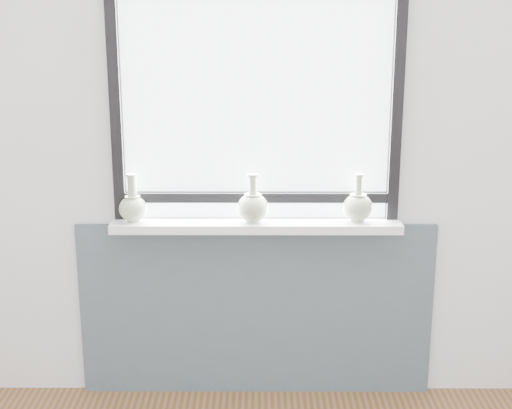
{
  "coord_description": "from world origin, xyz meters",
  "views": [
    {
      "loc": [
        0.01,
        -1.42,
        1.81
      ],
      "look_at": [
        0.0,
        1.55,
        1.02
      ],
      "focal_mm": 50.0,
      "sensor_mm": 36.0,
      "label": 1
    }
  ],
  "objects_px": {
    "windowsill": "(256,225)",
    "vase_c": "(358,206)",
    "vase_a": "(133,206)",
    "vase_b": "(253,206)"
  },
  "relations": [
    {
      "from": "windowsill",
      "to": "vase_c",
      "type": "bearing_deg",
      "value": 0.46
    },
    {
      "from": "vase_a",
      "to": "vase_b",
      "type": "bearing_deg",
      "value": -0.76
    },
    {
      "from": "windowsill",
      "to": "vase_b",
      "type": "height_order",
      "value": "vase_b"
    },
    {
      "from": "windowsill",
      "to": "vase_a",
      "type": "relative_size",
      "value": 6.0
    },
    {
      "from": "windowsill",
      "to": "vase_c",
      "type": "relative_size",
      "value": 6.01
    },
    {
      "from": "vase_a",
      "to": "vase_b",
      "type": "height_order",
      "value": "vase_b"
    },
    {
      "from": "vase_b",
      "to": "vase_c",
      "type": "relative_size",
      "value": 1.01
    },
    {
      "from": "vase_a",
      "to": "vase_c",
      "type": "height_order",
      "value": "same"
    },
    {
      "from": "vase_a",
      "to": "vase_b",
      "type": "distance_m",
      "value": 0.55
    },
    {
      "from": "windowsill",
      "to": "vase_a",
      "type": "xyz_separation_m",
      "value": [
        -0.56,
        -0.01,
        0.09
      ]
    }
  ]
}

